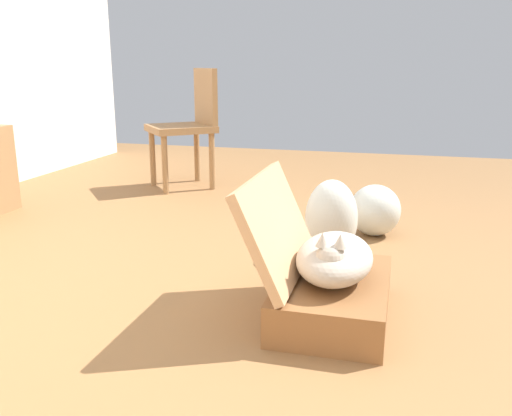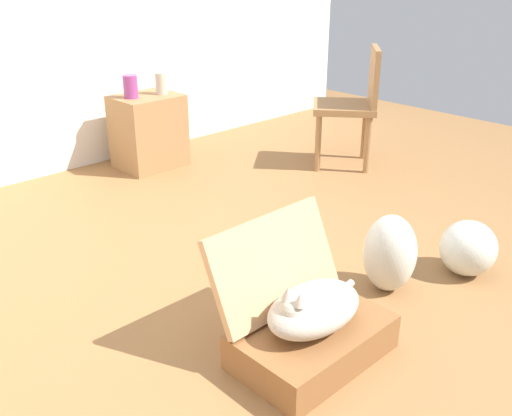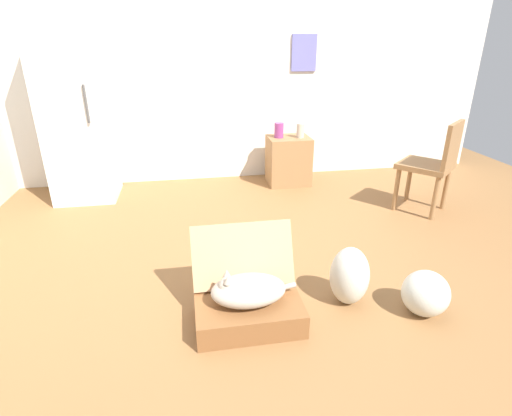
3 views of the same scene
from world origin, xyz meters
name	(u,v)px [view 2 (image 2 of 3)]	position (x,y,z in m)	size (l,w,h in m)	color
ground_plane	(248,288)	(0.00, 0.00, 0.00)	(7.68, 7.68, 0.00)	olive
suitcase_base	(312,342)	(-0.17, -0.57, 0.08)	(0.63, 0.40, 0.15)	brown
suitcase_lid	(274,264)	(-0.17, -0.35, 0.34)	(0.63, 0.40, 0.04)	tan
cat	(313,308)	(-0.18, -0.57, 0.24)	(0.52, 0.28, 0.22)	#B2A899
plastic_bag_white	(390,253)	(0.49, -0.47, 0.20)	(0.25, 0.26, 0.39)	silver
plastic_bag_clear	(468,248)	(0.91, -0.66, 0.14)	(0.29, 0.28, 0.29)	silver
side_table	(149,131)	(0.68, 1.85, 0.28)	(0.48, 0.40, 0.55)	olive
vase_tall	(130,87)	(0.56, 1.86, 0.63)	(0.10, 0.10, 0.17)	#8C387A
vase_short	(161,83)	(0.80, 1.81, 0.63)	(0.09, 0.09, 0.16)	#B7AD99
chair	(354,102)	(1.83, 0.80, 0.49)	(0.62, 0.63, 0.90)	olive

